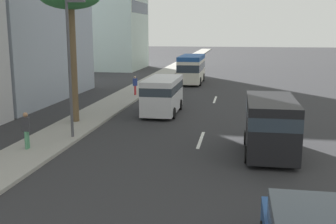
% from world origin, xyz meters
% --- Properties ---
extents(ground_plane, '(198.00, 198.00, 0.00)m').
position_xyz_m(ground_plane, '(31.50, 0.00, 0.00)').
color(ground_plane, '#2D2D30').
extents(sidewalk_right, '(162.00, 2.65, 0.15)m').
position_xyz_m(sidewalk_right, '(31.50, 7.28, 0.07)').
color(sidewalk_right, '#9E9B93').
rests_on(sidewalk_right, ground_plane).
extents(lane_stripe_mid, '(3.20, 0.16, 0.01)m').
position_xyz_m(lane_stripe_mid, '(15.87, 0.00, 0.01)').
color(lane_stripe_mid, silver).
rests_on(lane_stripe_mid, ground_plane).
extents(lane_stripe_far, '(3.20, 0.16, 0.01)m').
position_xyz_m(lane_stripe_far, '(28.14, 0.00, 0.01)').
color(lane_stripe_far, silver).
rests_on(lane_stripe_far, ground_plane).
extents(van_lead, '(5.01, 2.11, 2.35)m').
position_xyz_m(van_lead, '(22.06, 3.08, 1.35)').
color(van_lead, silver).
rests_on(van_lead, ground_plane).
extents(van_second, '(4.80, 2.20, 2.48)m').
position_xyz_m(van_second, '(14.00, -3.22, 1.42)').
color(van_second, black).
rests_on(van_second, ground_plane).
extents(minibus_third, '(6.51, 2.33, 2.84)m').
position_xyz_m(minibus_third, '(37.93, 3.00, 1.56)').
color(minibus_third, silver).
rests_on(minibus_third, ground_plane).
extents(pedestrian_near_lamp, '(0.37, 0.39, 1.55)m').
position_xyz_m(pedestrian_near_lamp, '(28.52, 6.57, 1.00)').
color(pedestrian_near_lamp, red).
rests_on(pedestrian_near_lamp, sidewalk_right).
extents(pedestrian_mid_block, '(0.30, 0.33, 1.67)m').
position_xyz_m(pedestrian_mid_block, '(12.52, 7.54, 1.07)').
color(pedestrian_mid_block, '#4C8C66').
rests_on(pedestrian_mid_block, sidewalk_right).
extents(palm_tree, '(3.45, 3.45, 7.93)m').
position_xyz_m(palm_tree, '(18.31, 7.61, 7.05)').
color(palm_tree, brown).
rests_on(palm_tree, sidewalk_right).
extents(street_lamp, '(0.24, 0.97, 6.79)m').
position_xyz_m(street_lamp, '(14.86, 6.24, 4.34)').
color(street_lamp, '#4C4C51').
rests_on(street_lamp, sidewalk_right).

